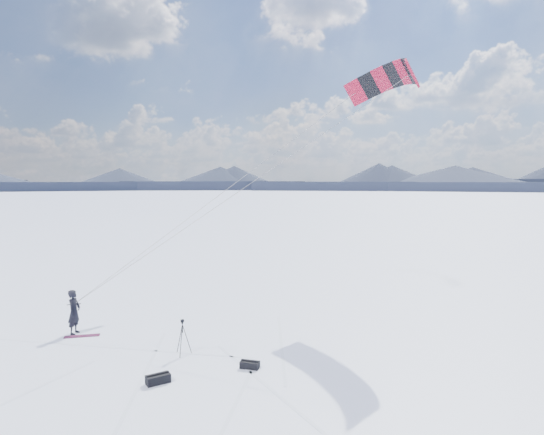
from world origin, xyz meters
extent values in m
plane|color=white|center=(0.00, 0.00, 0.00)|extent=(1800.00, 1800.00, 0.00)
cube|color=#1E213B|center=(188.09, 258.89, 3.39)|extent=(147.80, 124.57, 6.78)
cone|color=#1E213B|center=(188.09, 258.89, 6.78)|extent=(89.40, 89.40, 8.00)
cube|color=#1E213B|center=(98.89, 304.34, 3.39)|extent=(156.56, 89.15, 6.78)
cone|color=#1E213B|center=(98.89, 304.34, 6.78)|extent=(80.64, 80.64, 8.00)
cube|color=#1E213B|center=(0.00, 320.00, 3.39)|extent=(150.00, 45.00, 6.78)
cone|color=#1E213B|center=(0.00, 320.00, 6.78)|extent=(64.00, 64.00, 8.00)
cube|color=#1E213B|center=(-98.89, 304.34, 3.39)|extent=(156.56, 89.15, 6.78)
cone|color=#1E213B|center=(-98.89, 304.34, 6.78)|extent=(80.64, 80.64, 8.00)
cube|color=silver|center=(-1.60, 0.60, 0.00)|extent=(6.45, 7.79, 0.01)
cube|color=silver|center=(0.10, 2.90, 0.00)|extent=(11.66, 3.07, 0.01)
cube|color=silver|center=(1.80, -2.80, 0.00)|extent=(1.27, 5.91, 0.01)
cube|color=silver|center=(3.50, -0.50, 0.00)|extent=(6.52, 4.83, 0.01)
imported|color=black|center=(-2.77, 4.39, 0.00)|extent=(0.59, 0.77, 1.87)
cube|color=#821F51|center=(-2.39, 3.97, 0.02)|extent=(1.40, 0.34, 0.04)
cylinder|color=black|center=(1.96, 1.33, 0.57)|extent=(0.35, 0.10, 1.15)
cylinder|color=black|center=(1.69, 1.42, 0.57)|extent=(0.26, 0.28, 1.15)
cylinder|color=black|center=(1.75, 1.14, 0.57)|extent=(0.13, 0.35, 1.15)
cylinder|color=black|center=(1.80, 1.30, 0.98)|extent=(0.03, 0.03, 0.32)
cube|color=black|center=(1.80, 1.30, 1.19)|extent=(0.08, 0.08, 0.05)
cube|color=black|center=(1.80, 1.30, 1.28)|extent=(0.13, 0.11, 0.09)
cylinder|color=black|center=(1.80, 1.38, 1.28)|extent=(0.06, 0.09, 0.06)
cube|color=black|center=(1.09, -1.02, 0.14)|extent=(0.82, 0.61, 0.28)
cylinder|color=black|center=(1.09, -1.02, 0.30)|extent=(0.68, 0.34, 0.07)
cube|color=black|center=(4.11, -0.34, 0.12)|extent=(0.72, 0.55, 0.24)
cylinder|color=black|center=(4.11, -0.34, 0.26)|extent=(0.60, 0.32, 0.07)
cube|color=#B2122F|center=(12.37, 4.89, 11.45)|extent=(1.17, 0.99, 1.50)
cube|color=black|center=(12.61, 5.69, 11.72)|extent=(1.00, 1.05, 1.41)
cube|color=#B2122F|center=(12.69, 6.57, 11.89)|extent=(0.84, 1.07, 1.30)
cube|color=black|center=(12.59, 7.47, 11.95)|extent=(1.01, 1.07, 1.18)
cube|color=#B2122F|center=(12.33, 8.34, 11.89)|extent=(1.17, 1.03, 1.30)
cube|color=black|center=(11.92, 9.12, 11.72)|extent=(1.31, 0.95, 1.41)
cube|color=#B2122F|center=(11.39, 9.76, 11.45)|extent=(1.42, 0.82, 1.50)
cylinder|color=gray|center=(4.80, 4.64, 6.35)|extent=(15.15, 0.52, 10.20)
cylinder|color=gray|center=(4.31, 7.08, 6.35)|extent=(14.18, 5.39, 10.20)
cylinder|color=black|center=(-2.77, 4.39, 1.26)|extent=(0.55, 0.14, 0.03)
camera|label=1|loc=(2.41, -15.39, 6.43)|focal=30.00mm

